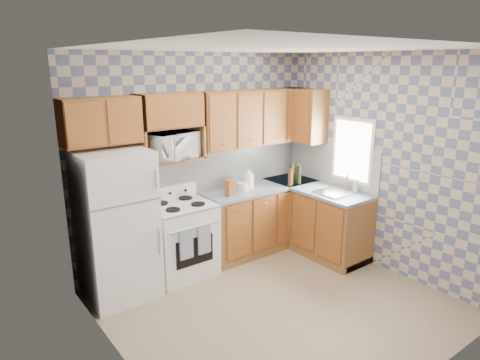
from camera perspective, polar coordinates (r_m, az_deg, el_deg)
name	(u,v)px	position (r m, az deg, el deg)	size (l,w,h in m)	color
floor	(278,305)	(4.91, 5.03, -16.23)	(3.40, 3.40, 0.00)	#867556
back_wall	(198,159)	(5.60, -5.67, 2.74)	(3.40, 0.02, 2.70)	slate
right_wall	(382,164)	(5.62, 18.36, 2.06)	(0.02, 3.20, 2.70)	slate
backsplash_back	(223,166)	(5.84, -2.24, 1.81)	(2.60, 0.01, 0.56)	silver
backsplash_right	(331,164)	(6.12, 12.06, 2.10)	(0.01, 1.60, 0.56)	silver
refrigerator	(116,226)	(4.91, -16.14, -5.86)	(0.75, 0.70, 1.68)	white
stove_body	(181,240)	(5.38, -7.88, -7.94)	(0.76, 0.65, 0.90)	white
cooktop	(180,205)	(5.22, -8.06, -3.35)	(0.76, 0.65, 0.03)	silver
backguard	(168,192)	(5.43, -9.52, -1.64)	(0.76, 0.08, 0.17)	white
dish_towel_left	(186,244)	(5.02, -7.17, -8.49)	(0.17, 0.03, 0.36)	navy
dish_towel_right	(204,239)	(5.13, -4.79, -7.87)	(0.17, 0.03, 0.36)	navy
base_cabinets_back	(260,218)	(6.09, 2.70, -5.10)	(1.75, 0.60, 0.88)	brown
base_cabinets_right	(314,219)	(6.12, 9.88, -5.20)	(0.60, 1.60, 0.88)	brown
countertop_back	(261,187)	(5.94, 2.79, -0.95)	(1.77, 0.63, 0.04)	slate
countertop_right	(316,188)	(5.98, 10.04, -1.07)	(0.63, 1.60, 0.04)	slate
upper_cabinets_back	(255,118)	(5.85, 2.02, 8.32)	(1.75, 0.33, 0.74)	brown
upper_cabinets_fridge	(100,121)	(4.80, -18.13, 7.47)	(0.82, 0.33, 0.50)	brown
upper_cabinets_right	(302,115)	(6.19, 8.28, 8.56)	(0.33, 0.70, 0.74)	brown
microwave_shelf	(171,160)	(5.22, -9.14, 2.64)	(0.80, 0.33, 0.03)	brown
microwave	(172,146)	(5.19, -9.09, 4.56)	(0.58, 0.39, 0.32)	white
sink	(336,192)	(5.75, 12.63, -1.60)	(0.48, 0.40, 0.03)	#B7B7BC
window	(352,150)	(5.84, 14.75, 3.83)	(0.02, 0.66, 0.86)	silver
bottle_0	(291,175)	(6.00, 6.86, 0.70)	(0.06, 0.06, 0.28)	black
bottle_1	(299,175)	(6.03, 7.87, 0.66)	(0.06, 0.06, 0.26)	black
bottle_2	(297,174)	(6.13, 7.61, 0.82)	(0.06, 0.06, 0.24)	#512C11
bottle_3	(290,178)	(5.92, 6.70, 0.24)	(0.06, 0.06, 0.22)	#512C11
knife_block	(230,188)	(5.46, -1.38, -1.09)	(0.09, 0.09, 0.20)	brown
electric_kettle	(248,181)	(5.82, 1.09, -0.07)	(0.15, 0.15, 0.20)	white
food_containers	(242,187)	(5.68, 0.32, -0.91)	(0.17, 0.17, 0.11)	silver
soap_bottle	(356,186)	(5.81, 15.19, -0.79)	(0.06, 0.06, 0.17)	silver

